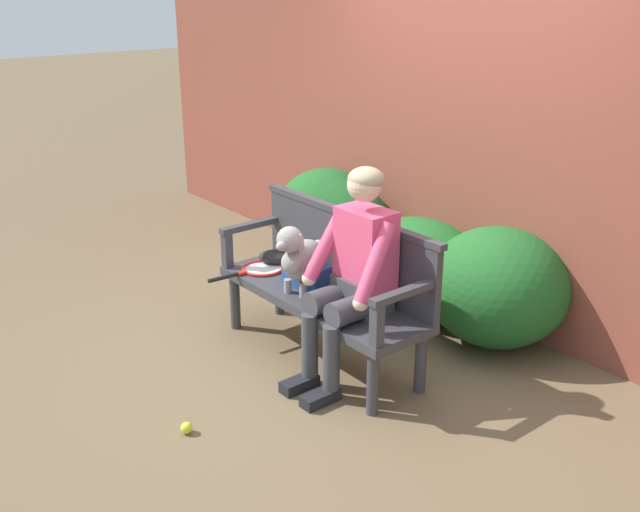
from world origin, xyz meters
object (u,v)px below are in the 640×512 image
object	(u,v)px
garden_bench	(320,302)
tennis_ball	(187,428)
tennis_racket	(260,269)
dog_on_bench	(301,257)
baseball_glove	(275,257)
sports_bag	(308,275)
person_seated	(355,269)

from	to	relation	value
garden_bench	tennis_ball	xyz separation A→B (m)	(0.22, -1.11, -0.36)
garden_bench	tennis_racket	distance (m)	0.57
dog_on_bench	baseball_glove	xyz separation A→B (m)	(-0.51, 0.16, -0.19)
sports_bag	tennis_ball	distance (m)	1.29
dog_on_bench	person_seated	bearing A→B (deg)	8.45
dog_on_bench	sports_bag	xyz separation A→B (m)	(-0.06, 0.10, -0.16)
tennis_racket	tennis_ball	distance (m)	1.36
garden_bench	dog_on_bench	world-z (taller)	dog_on_bench
dog_on_bench	baseball_glove	bearing A→B (deg)	162.44
tennis_racket	sports_bag	xyz separation A→B (m)	(0.41, 0.10, 0.06)
person_seated	baseball_glove	size ratio (longest dim) A/B	6.00
tennis_racket	tennis_ball	size ratio (longest dim) A/B	8.61
garden_bench	baseball_glove	size ratio (longest dim) A/B	7.15
garden_bench	sports_bag	bearing A→B (deg)	170.98
person_seated	dog_on_bench	distance (m)	0.44
person_seated	baseball_glove	world-z (taller)	person_seated
garden_bench	baseball_glove	world-z (taller)	baseball_glove
garden_bench	dog_on_bench	distance (m)	0.32
dog_on_bench	baseball_glove	distance (m)	0.57
person_seated	tennis_ball	distance (m)	1.30
person_seated	tennis_racket	bearing A→B (deg)	-175.91
sports_bag	tennis_ball	size ratio (longest dim) A/B	4.24
tennis_racket	baseball_glove	distance (m)	0.17
garden_bench	dog_on_bench	bearing A→B (deg)	-141.15
dog_on_bench	baseball_glove	world-z (taller)	dog_on_bench
garden_bench	tennis_racket	bearing A→B (deg)	-172.15
dog_on_bench	tennis_racket	size ratio (longest dim) A/B	0.81
person_seated	tennis_ball	bearing A→B (deg)	-96.19
tennis_racket	garden_bench	bearing A→B (deg)	7.85
person_seated	baseball_glove	xyz separation A→B (m)	(-0.94, 0.10, -0.23)
dog_on_bench	sports_bag	world-z (taller)	dog_on_bench
garden_bench	sports_bag	xyz separation A→B (m)	(-0.15, 0.02, 0.13)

